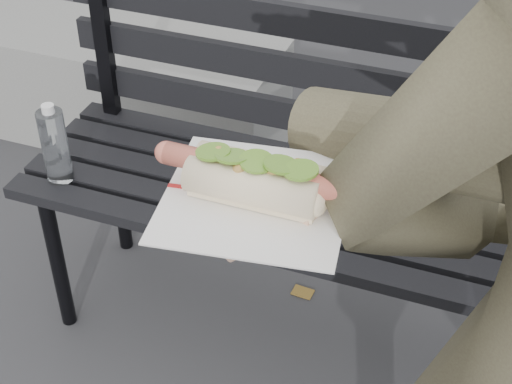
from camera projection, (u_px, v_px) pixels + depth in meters
park_bench at (327, 172)px, 1.88m from camera, size 1.50×0.44×0.88m
concrete_block at (118, 87)px, 2.84m from camera, size 1.20×0.40×0.40m
held_hotdog at (451, 170)px, 0.78m from camera, size 0.62×0.30×0.20m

